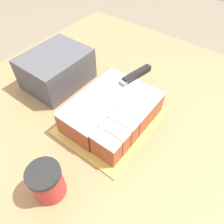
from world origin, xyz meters
The scene contains 7 objects.
ground_plane centered at (0.00, 0.00, 0.00)m, with size 8.00×8.00×0.00m, color #7F705B.
countertop centered at (0.00, 0.00, 0.48)m, with size 1.40×1.10×0.96m.
cake_board centered at (0.06, -0.06, 0.96)m, with size 0.33×0.27×0.01m.
cake centered at (0.06, -0.05, 1.01)m, with size 0.29×0.23×0.08m.
knife centered at (0.19, -0.04, 1.06)m, with size 0.31×0.09×0.02m.
coffee_cup centered at (-0.23, -0.07, 1.01)m, with size 0.09×0.09×0.11m.
storage_box centered at (0.09, 0.24, 1.02)m, with size 0.24×0.20×0.13m.
Camera 1 is at (-0.32, -0.35, 1.54)m, focal length 35.00 mm.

